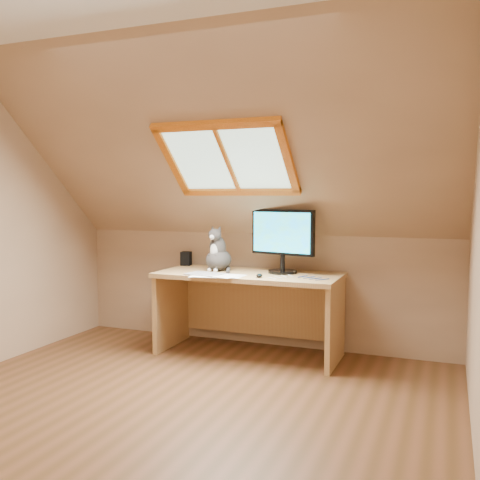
% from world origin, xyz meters
% --- Properties ---
extents(ground, '(3.50, 3.50, 0.00)m').
position_xyz_m(ground, '(0.00, 0.00, 0.00)').
color(ground, brown).
rests_on(ground, ground).
extents(room_shell, '(3.52, 3.52, 2.41)m').
position_xyz_m(room_shell, '(0.00, -0.09, 1.43)').
color(room_shell, tan).
rests_on(room_shell, ground).
extents(desk, '(1.53, 0.67, 0.70)m').
position_xyz_m(desk, '(0.05, 1.45, 0.48)').
color(desk, tan).
rests_on(desk, ground).
extents(monitor, '(0.57, 0.24, 0.53)m').
position_xyz_m(monitor, '(0.31, 1.47, 1.00)').
color(monitor, black).
rests_on(monitor, desk).
extents(cat, '(0.25, 0.28, 0.40)m').
position_xyz_m(cat, '(-0.25, 1.42, 0.84)').
color(cat, '#3E3936').
rests_on(cat, desk).
extents(desk_speaker, '(0.10, 0.10, 0.13)m').
position_xyz_m(desk_speaker, '(-0.67, 1.63, 0.76)').
color(desk_speaker, black).
rests_on(desk_speaker, desk).
extents(graphics_tablet, '(0.31, 0.25, 0.01)m').
position_xyz_m(graphics_tablet, '(-0.25, 1.14, 0.70)').
color(graphics_tablet, '#B2B2B7').
rests_on(graphics_tablet, desk).
extents(mouse, '(0.07, 0.10, 0.03)m').
position_xyz_m(mouse, '(0.21, 1.18, 0.71)').
color(mouse, black).
rests_on(mouse, desk).
extents(papers, '(0.35, 0.30, 0.01)m').
position_xyz_m(papers, '(-0.12, 1.12, 0.70)').
color(papers, white).
rests_on(papers, desk).
extents(cables, '(0.51, 0.26, 0.01)m').
position_xyz_m(cables, '(0.52, 1.26, 0.70)').
color(cables, silver).
rests_on(cables, desk).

